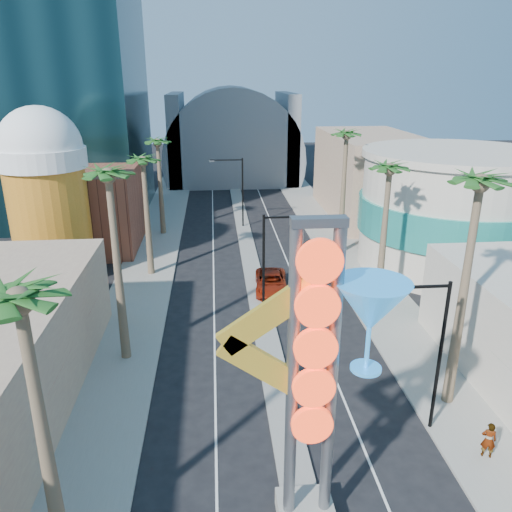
{
  "coord_description": "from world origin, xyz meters",
  "views": [
    {
      "loc": [
        -3.23,
        -11.73,
        16.7
      ],
      "look_at": [
        -0.49,
        20.39,
        4.97
      ],
      "focal_mm": 35.0,
      "sensor_mm": 36.0,
      "label": 1
    }
  ],
  "objects": [
    {
      "name": "sidewalk_east",
      "position": [
        9.5,
        35.0,
        0.07
      ],
      "size": [
        5.0,
        100.0,
        0.15
      ],
      "primitive_type": "cube",
      "color": "gray",
      "rests_on": "ground"
    },
    {
      "name": "neon_sign",
      "position": [
        0.82,
        2.96,
        7.31
      ],
      "size": [
        6.53,
        2.6,
        12.55
      ],
      "color": "gray",
      "rests_on": "ground"
    },
    {
      "name": "palm_6",
      "position": [
        9.0,
        22.0,
        9.93
      ],
      "size": [
        2.4,
        2.4,
        11.7
      ],
      "color": "brown",
      "rests_on": "ground"
    },
    {
      "name": "turquoise_building",
      "position": [
        18.0,
        30.0,
        5.25
      ],
      "size": [
        16.6,
        16.6,
        10.6
      ],
      "color": "beige",
      "rests_on": "ground"
    },
    {
      "name": "median",
      "position": [
        0.0,
        38.0,
        0.07
      ],
      "size": [
        1.6,
        84.0,
        0.15
      ],
      "primitive_type": "cube",
      "color": "gray",
      "rests_on": "ground"
    },
    {
      "name": "streetlight_0",
      "position": [
        0.55,
        20.0,
        4.88
      ],
      "size": [
        3.79,
        0.25,
        8.0
      ],
      "color": "black",
      "rests_on": "ground"
    },
    {
      "name": "palm_1",
      "position": [
        -9.0,
        16.0,
        10.82
      ],
      "size": [
        2.4,
        2.4,
        12.7
      ],
      "color": "brown",
      "rests_on": "ground"
    },
    {
      "name": "streetlight_2",
      "position": [
        6.72,
        8.0,
        4.83
      ],
      "size": [
        3.45,
        0.25,
        8.0
      ],
      "color": "black",
      "rests_on": "ground"
    },
    {
      "name": "pedestrian_b",
      "position": [
        9.18,
        22.58,
        0.94
      ],
      "size": [
        0.87,
        0.73,
        1.59
      ],
      "primitive_type": "imported",
      "rotation": [
        0.0,
        0.0,
        3.32
      ],
      "color": "gray",
      "rests_on": "sidewalk_east"
    },
    {
      "name": "brick_filler_west",
      "position": [
        -16.0,
        38.0,
        4.0
      ],
      "size": [
        10.0,
        10.0,
        8.0
      ],
      "primitive_type": "cube",
      "color": "brown",
      "rests_on": "ground"
    },
    {
      "name": "streetlight_1",
      "position": [
        -0.55,
        44.0,
        4.88
      ],
      "size": [
        3.79,
        0.25,
        8.0
      ],
      "color": "black",
      "rests_on": "ground"
    },
    {
      "name": "sidewalk_west",
      "position": [
        -9.5,
        35.0,
        0.07
      ],
      "size": [
        5.0,
        100.0,
        0.15
      ],
      "primitive_type": "cube",
      "color": "gray",
      "rests_on": "ground"
    },
    {
      "name": "palm_0",
      "position": [
        -9.0,
        2.0,
        9.93
      ],
      "size": [
        2.4,
        2.4,
        11.7
      ],
      "color": "brown",
      "rests_on": "ground"
    },
    {
      "name": "red_pickup",
      "position": [
        1.2,
        25.48,
        0.77
      ],
      "size": [
        2.96,
        5.7,
        1.54
      ],
      "primitive_type": "imported",
      "rotation": [
        0.0,
        0.0,
        -0.08
      ],
      "color": "#98210B",
      "rests_on": "ground"
    },
    {
      "name": "beer_mug",
      "position": [
        -17.0,
        30.0,
        7.84
      ],
      "size": [
        7.0,
        7.0,
        14.5
      ],
      "color": "#B56818",
      "rests_on": "ground"
    },
    {
      "name": "palm_5",
      "position": [
        9.0,
        10.0,
        11.27
      ],
      "size": [
        2.4,
        2.4,
        13.2
      ],
      "color": "brown",
      "rests_on": "ground"
    },
    {
      "name": "pedestrian_a",
      "position": [
        8.9,
        5.76,
        1.06
      ],
      "size": [
        0.77,
        0.63,
        1.82
      ],
      "primitive_type": "imported",
      "rotation": [
        0.0,
        0.0,
        2.8
      ],
      "color": "gray",
      "rests_on": "sidewalk_east"
    },
    {
      "name": "palm_3",
      "position": [
        -9.0,
        42.0,
        9.48
      ],
      "size": [
        2.4,
        2.4,
        11.2
      ],
      "color": "brown",
      "rests_on": "ground"
    },
    {
      "name": "palm_2",
      "position": [
        -9.0,
        30.0,
        9.48
      ],
      "size": [
        2.4,
        2.4,
        11.2
      ],
      "color": "brown",
      "rests_on": "ground"
    },
    {
      "name": "filler_east",
      "position": [
        16.0,
        48.0,
        5.0
      ],
      "size": [
        10.0,
        20.0,
        10.0
      ],
      "primitive_type": "cube",
      "color": "tan",
      "rests_on": "ground"
    },
    {
      "name": "palm_7",
      "position": [
        9.0,
        34.0,
        10.82
      ],
      "size": [
        2.4,
        2.4,
        12.7
      ],
      "color": "brown",
      "rests_on": "ground"
    },
    {
      "name": "canopy",
      "position": [
        0.0,
        72.0,
        4.31
      ],
      "size": [
        22.0,
        16.0,
        22.0
      ],
      "color": "slate",
      "rests_on": "ground"
    }
  ]
}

